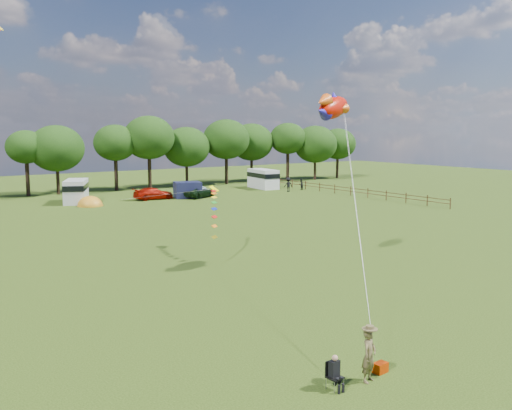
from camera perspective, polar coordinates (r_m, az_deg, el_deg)
ground_plane at (r=28.52m, az=9.32°, el=-9.78°), size 180.00×180.00×0.00m
tree_line at (r=78.37m, az=-16.68°, el=5.78°), size 102.98×10.98×10.27m
fence at (r=74.68m, az=8.65°, el=1.59°), size 0.12×33.12×1.20m
car_c at (r=69.73m, az=-10.21°, el=1.13°), size 4.75×2.07×1.41m
car_d at (r=70.88m, az=-5.71°, el=1.30°), size 5.48×4.02×1.36m
campervan_c at (r=68.66m, az=-17.55°, el=1.40°), size 4.32×5.89×2.66m
campervan_d at (r=81.31m, az=0.71°, el=2.70°), size 3.02×5.79×2.72m
tent_orange at (r=65.47m, az=-16.24°, el=-0.08°), size 2.82×3.09×2.21m
tent_greyblue at (r=73.08m, az=-6.02°, el=0.96°), size 3.66×4.00×2.72m
awning_navy at (r=70.69m, az=-6.86°, el=1.51°), size 3.76×3.36×1.98m
kite_flyer at (r=20.19m, az=11.24°, el=-14.56°), size 0.77×0.63×1.83m
camp_chair at (r=19.55m, az=7.79°, el=-15.90°), size 0.51×0.51×1.18m
kite_bag at (r=21.22m, az=12.33°, el=-15.60°), size 0.54×0.38×0.36m
fish_kite at (r=34.89m, az=7.55°, el=9.66°), size 3.77×2.33×1.98m
streamer_kite_c at (r=38.84m, az=-4.21°, el=0.21°), size 3.23×4.96×2.82m
walker_a at (r=79.64m, az=4.52°, el=2.07°), size 0.82×0.60×1.52m
walker_b at (r=77.02m, az=3.24°, el=2.05°), size 1.30×0.69×1.93m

